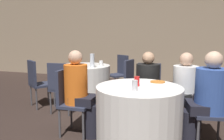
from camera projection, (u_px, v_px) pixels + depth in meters
The scene contains 20 objects.
wall_back at pixel (161, 35), 6.55m from camera, with size 16.00×0.06×2.80m.
table_near at pixel (139, 115), 2.75m from camera, with size 1.07×1.07×0.73m.
table_far at pixel (83, 82), 4.73m from camera, with size 1.16×1.16×0.73m.
chair_near_northeast at pixel (189, 92), 3.22m from camera, with size 0.56×0.56×0.90m.
chair_near_north at pixel (148, 86), 3.62m from camera, with size 0.41×0.42×0.90m.
chair_near_east at pixel (219, 105), 2.60m from camera, with size 0.47×0.47×0.90m.
chair_near_west at pixel (70, 96), 2.98m from camera, with size 0.42×0.41×0.90m.
chair_far_southwest at pixel (37, 80), 4.13m from camera, with size 0.56×0.56×0.90m.
chair_far_northeast at pixel (120, 70), 5.27m from camera, with size 0.56×0.56×0.90m.
chair_far_east at pixel (125, 78), 4.24m from camera, with size 0.47×0.47×0.90m.
chair_far_south at pixel (61, 84), 3.76m from camera, with size 0.42×0.42×0.90m.
person_orange_shirt at pixel (81, 94), 2.93m from camera, with size 0.50×0.31×1.16m.
person_white_shirt at pixel (182, 91), 3.13m from camera, with size 0.48×0.49×1.12m.
person_black_shirt at pixel (147, 85), 3.46m from camera, with size 0.38×0.53×1.11m.
person_blue_shirt at pixel (206, 98), 2.61m from camera, with size 0.53×0.42×1.17m.
pizza_plate_near at pixel (158, 82), 2.92m from camera, with size 0.22×0.22×0.02m.
soda_can_silver at pixel (135, 86), 2.47m from camera, with size 0.07×0.07×0.12m.
soda_can_red at pixel (137, 81), 2.71m from camera, with size 0.07×0.07×0.12m.
bottle_far at pixel (92, 61), 4.37m from camera, with size 0.09×0.09×0.28m.
cup_far at pixel (101, 63), 4.65m from camera, with size 0.08×0.08×0.11m.
Camera 1 is at (0.66, -2.49, 1.34)m, focal length 35.00 mm.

